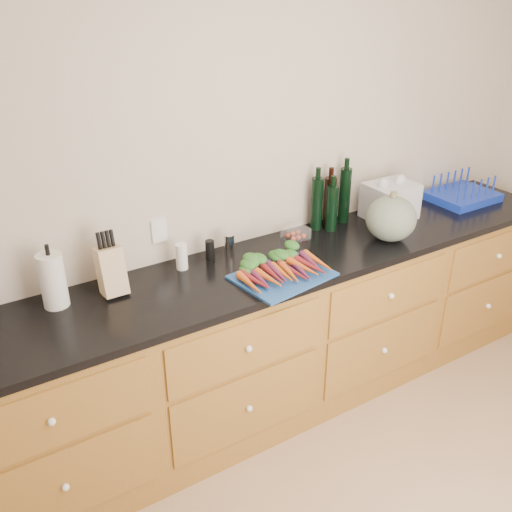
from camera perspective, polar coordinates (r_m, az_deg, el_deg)
wall_back at (r=3.11m, az=0.10°, el=8.16°), size 4.10×0.05×2.60m
cabinets at (r=3.25m, az=3.20°, el=-7.81°), size 3.60×0.64×0.90m
countertop at (r=3.01m, az=3.38°, el=-0.41°), size 3.64×0.62×0.04m
cutting_board at (r=2.81m, az=2.67°, el=-1.98°), size 0.50×0.40×0.01m
carrots at (r=2.82m, az=2.30°, el=-1.18°), size 0.43×0.29×0.06m
squash at (r=3.23m, az=13.34°, el=3.67°), size 0.28×0.28×0.25m
paper_towel at (r=2.67m, az=-19.65°, el=-2.32°), size 0.11×0.11×0.25m
knife_block at (r=2.71m, az=-14.30°, el=-1.43°), size 0.11×0.11×0.23m
grinder_salt at (r=2.88m, az=-7.44°, el=-0.06°), size 0.06×0.06×0.13m
grinder_pepper at (r=2.94m, az=-4.63°, el=0.52°), size 0.05×0.05×0.12m
canister_chrome at (r=2.99m, az=-2.68°, el=1.09°), size 0.05×0.05×0.12m
tomato_box at (r=3.20m, az=4.01°, el=2.29°), size 0.13×0.11×0.06m
bottles at (r=3.34m, az=7.50°, el=5.38°), size 0.27×0.14×0.33m
grocery_bag at (r=3.54m, az=13.25°, el=5.40°), size 0.29×0.24×0.21m
dish_rack at (r=3.97m, az=19.90°, el=5.84°), size 0.42×0.33×0.17m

